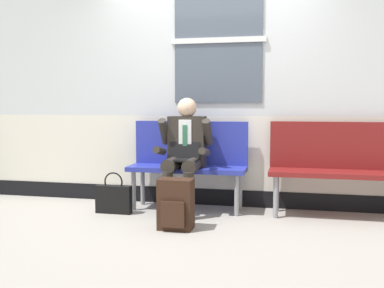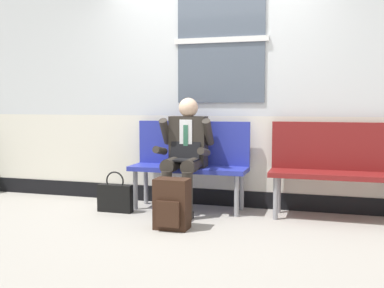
{
  "view_description": "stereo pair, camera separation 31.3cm",
  "coord_description": "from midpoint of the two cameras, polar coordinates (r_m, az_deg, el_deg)",
  "views": [
    {
      "loc": [
        0.94,
        -4.35,
        1.17
      ],
      "look_at": [
        -0.1,
        0.24,
        0.75
      ],
      "focal_mm": 42.44,
      "sensor_mm": 36.0,
      "label": 1
    },
    {
      "loc": [
        1.24,
        -4.27,
        1.17
      ],
      "look_at": [
        -0.1,
        0.24,
        0.75
      ],
      "focal_mm": 42.44,
      "sensor_mm": 36.0,
      "label": 2
    }
  ],
  "objects": [
    {
      "name": "backpack",
      "position": [
        4.26,
        -4.19,
        -7.63
      ],
      "size": [
        0.32,
        0.24,
        0.47
      ],
      "color": "#331E14",
      "rests_on": "ground"
    },
    {
      "name": "bench_empty",
      "position": [
        4.88,
        15.75,
        -2.23
      ],
      "size": [
        1.33,
        0.42,
        0.98
      ],
      "color": "maroon",
      "rests_on": "ground"
    },
    {
      "name": "station_wall",
      "position": [
        5.22,
        0.71,
        7.22
      ],
      "size": [
        5.86,
        0.16,
        2.74
      ],
      "color": "silver",
      "rests_on": "ground"
    },
    {
      "name": "ground_plane",
      "position": [
        4.6,
        -1.41,
        -9.64
      ],
      "size": [
        18.0,
        18.0,
        0.0
      ],
      "primitive_type": "plane",
      "color": "#9E9991"
    },
    {
      "name": "handbag",
      "position": [
        4.97,
        -11.61,
        -6.72
      ],
      "size": [
        0.39,
        0.1,
        0.44
      ],
      "color": "black",
      "rests_on": "ground"
    },
    {
      "name": "person_seated",
      "position": [
        4.83,
        -2.82,
        -1.0
      ],
      "size": [
        0.57,
        0.7,
        1.23
      ],
      "color": "#2D2823",
      "rests_on": "ground"
    },
    {
      "name": "bench_with_person",
      "position": [
        5.04,
        -2.19,
        -1.86
      ],
      "size": [
        1.29,
        0.42,
        0.97
      ],
      "color": "#28339E",
      "rests_on": "ground"
    }
  ]
}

